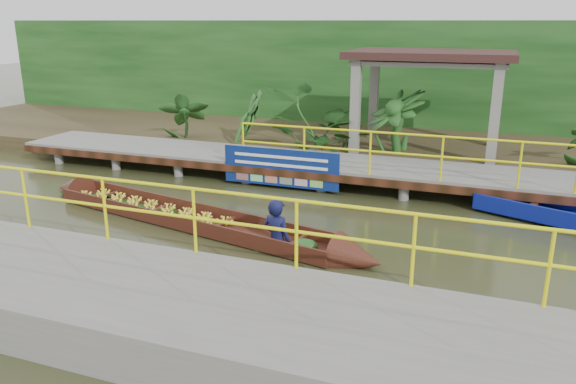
% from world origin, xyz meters
% --- Properties ---
extents(ground, '(80.00, 80.00, 0.00)m').
position_xyz_m(ground, '(0.00, 0.00, 0.00)').
color(ground, '#2A2F17').
rests_on(ground, ground).
extents(land_strip, '(30.00, 8.00, 0.45)m').
position_xyz_m(land_strip, '(0.00, 7.50, 0.23)').
color(land_strip, '#2E2517').
rests_on(land_strip, ground).
extents(far_dock, '(16.00, 2.06, 1.66)m').
position_xyz_m(far_dock, '(0.02, 3.43, 0.48)').
color(far_dock, slate).
rests_on(far_dock, ground).
extents(near_dock, '(18.00, 2.40, 1.73)m').
position_xyz_m(near_dock, '(1.00, -4.20, 0.30)').
color(near_dock, slate).
rests_on(near_dock, ground).
extents(pavilion, '(4.40, 3.00, 3.00)m').
position_xyz_m(pavilion, '(3.00, 6.30, 2.82)').
color(pavilion, slate).
rests_on(pavilion, ground).
extents(foliage_backdrop, '(30.00, 0.80, 4.00)m').
position_xyz_m(foliage_backdrop, '(0.00, 10.00, 2.00)').
color(foliage_backdrop, '#133912').
rests_on(foliage_backdrop, ground).
extents(vendor_boat, '(8.42, 2.55, 2.03)m').
position_xyz_m(vendor_boat, '(-0.48, -0.54, 0.26)').
color(vendor_boat, '#3A1710').
rests_on(vendor_boat, ground).
extents(blue_banner, '(2.97, 0.04, 0.93)m').
position_xyz_m(blue_banner, '(0.02, 2.48, 0.56)').
color(blue_banner, navy).
rests_on(blue_banner, ground).
extents(tropical_plants, '(14.20, 1.20, 1.50)m').
position_xyz_m(tropical_plants, '(1.96, 5.30, 1.20)').
color(tropical_plants, '#133912').
rests_on(tropical_plants, ground).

